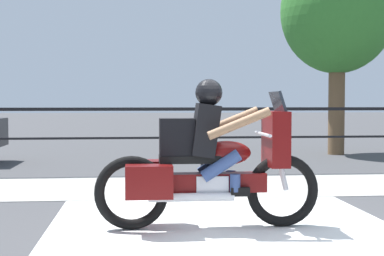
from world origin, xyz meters
name	(u,v)px	position (x,y,z in m)	size (l,w,h in m)	color
ground_plane	(257,235)	(0.00, 0.00, 0.00)	(120.00, 120.00, 0.00)	#424244
sidewalk_band	(213,186)	(0.00, 3.40, 0.01)	(44.00, 2.40, 0.01)	#A8A59E
crosswalk_band	(231,240)	(-0.30, -0.20, 0.00)	(3.74, 6.00, 0.01)	silver
fence_railing	(202,122)	(0.00, 4.95, 0.98)	(36.00, 0.05, 1.24)	black
motorcycle	(207,162)	(-0.47, 0.35, 0.71)	(2.41, 0.76, 1.60)	black
tree_behind_sign	(338,12)	(3.85, 8.63, 3.59)	(2.86, 2.86, 5.20)	brown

